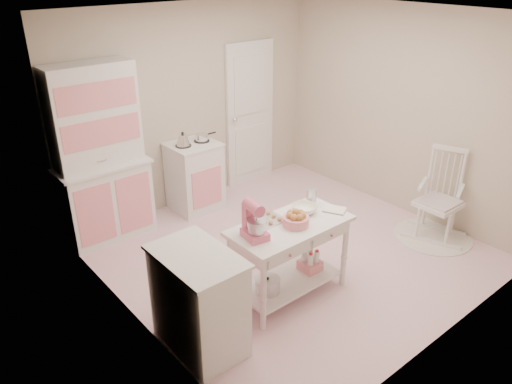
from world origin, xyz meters
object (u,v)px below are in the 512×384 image
Objects in this scene: hutch at (101,155)px; bread_basket at (296,221)px; stove at (195,176)px; rocking_chair at (440,196)px; base_cabinet at (199,301)px; work_table at (289,260)px; stand_mixer at (255,221)px.

bread_basket is (0.88, -2.27, -0.19)m from hutch.
bread_basket is at bearing -98.16° from stove.
stove is 3.05m from rocking_chair.
base_cabinet is at bearing -122.74° from stove.
base_cabinet is 0.77× the size of work_table.
hutch is 1.73× the size of work_table.
base_cabinet is 1.09m from work_table.
rocking_chair is (1.78, -2.48, 0.09)m from stove.
stove is at bearing 81.14° from work_table.
base_cabinet reaches higher than bread_basket.
base_cabinet is at bearing 154.19° from rocking_chair.
rocking_chair is at bearing -4.84° from base_cabinet.
stove reaches higher than work_table.
rocking_chair is (3.20, -0.27, 0.09)m from base_cabinet.
stand_mixer is (0.44, -2.20, -0.07)m from hutch.
hutch is 2.35m from base_cabinet.
stove is 2.71× the size of stand_mixer.
hutch is 6.12× the size of stand_mixer.
rocking_chair is at bearing -8.37° from work_table.
hutch is at bearing 110.11° from stand_mixer.
base_cabinet is at bearing -166.03° from stand_mixer.
work_table is 0.45m from bread_basket.
hutch is 2.25m from stand_mixer.
stand_mixer is at bearing 5.18° from base_cabinet.
base_cabinet is at bearing -177.88° from work_table.
hutch is at bearing 118.61° from rocking_chair.
rocking_chair is 0.92× the size of work_table.
base_cabinet is at bearing -95.63° from hutch.
rocking_chair reaches higher than base_cabinet.
stove is at bearing 79.38° from stand_mixer.
work_table is (-0.34, -2.17, -0.06)m from stove.
work_table is at bearing 6.07° from stand_mixer.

